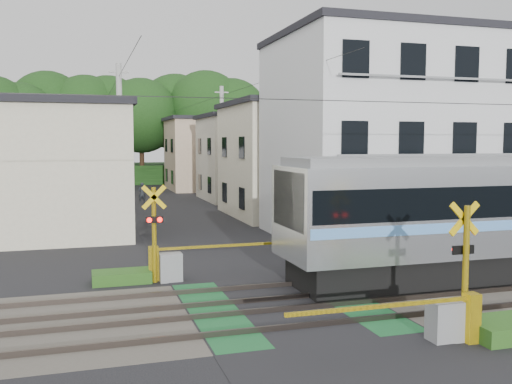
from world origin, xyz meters
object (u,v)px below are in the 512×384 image
object	(u,v)px
crossing_signal_near	(450,310)
pedestrian	(142,193)
apartment_block	(387,137)
crossing_signal_far	(168,259)

from	to	relation	value
crossing_signal_near	pedestrian	distance (m)	31.16
apartment_block	pedestrian	distance (m)	20.58
crossing_signal_far	apartment_block	bearing A→B (deg)	27.78
crossing_signal_near	crossing_signal_far	size ratio (longest dim) A/B	1.00
apartment_block	pedestrian	size ratio (longest dim) A/B	6.79
apartment_block	pedestrian	xyz separation A→B (m)	(-9.56, 17.80, -3.90)
pedestrian	crossing_signal_far	bearing A→B (deg)	80.92
crossing_signal_far	apartment_block	size ratio (longest dim) A/B	0.46
crossing_signal_far	pedestrian	xyz separation A→B (m)	(1.52, 23.64, 0.04)
crossing_signal_near	pedestrian	xyz separation A→B (m)	(-3.65, 30.94, 0.04)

